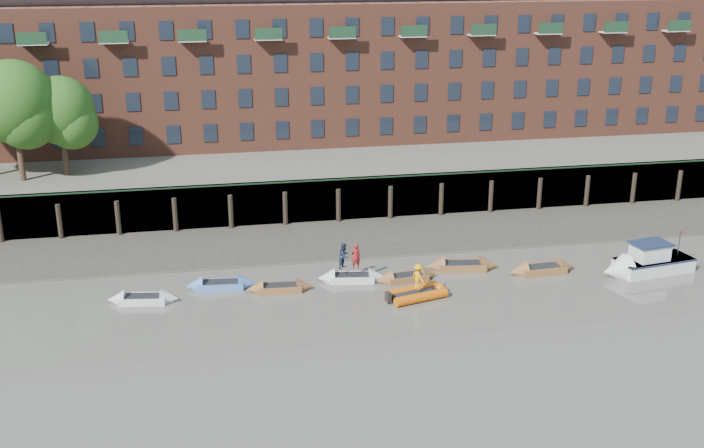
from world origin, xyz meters
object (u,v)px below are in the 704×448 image
object	(u,v)px
rowboat_2	(280,288)
rowboat_4	(407,277)
rowboat_1	(221,285)
person_rower_a	(356,256)
rowboat_0	(143,299)
motor_launch	(640,264)
person_rib_crew	(418,277)
rib_tender	(418,293)
rowboat_6	(542,269)
person_rower_b	(344,256)
rowboat_3	(352,278)
rowboat_5	(462,266)

from	to	relation	value
rowboat_2	rowboat_4	world-z (taller)	same
rowboat_1	person_rower_a	world-z (taller)	person_rower_a
rowboat_0	motor_launch	xyz separation A→B (m)	(30.83, -1.38, 0.44)
person_rib_crew	rowboat_0	bearing A→B (deg)	59.81
rowboat_2	rib_tender	bearing A→B (deg)	-13.98
rowboat_2	rowboat_4	xyz separation A→B (m)	(7.94, 0.15, 0.00)
rowboat_0	rib_tender	distance (m)	16.18
rowboat_0	rowboat_4	distance (m)	15.98
rowboat_2	person_rower_a	xyz separation A→B (m)	(4.79, 0.64, 1.46)
rowboat_4	rowboat_6	bearing A→B (deg)	-9.59
rowboat_4	person_rib_crew	distance (m)	3.04
rowboat_4	person_rib_crew	xyz separation A→B (m)	(-0.04, -2.80, 1.19)
rowboat_6	person_rower_b	world-z (taller)	person_rower_b
rowboat_1	person_rower_b	size ratio (longest dim) A/B	2.67
rowboat_0	rib_tender	bearing A→B (deg)	-0.29
rowboat_3	rowboat_6	size ratio (longest dim) A/B	0.95
person_rower_a	rowboat_2	bearing A→B (deg)	1.85
rowboat_4	person_rower_b	bearing A→B (deg)	161.78
rowboat_0	rowboat_5	xyz separation A→B (m)	(19.94, 1.43, 0.03)
rowboat_0	rowboat_3	distance (m)	12.64
rib_tender	person_rower_a	distance (m)	4.68
rowboat_5	rowboat_2	bearing A→B (deg)	-165.38
rowboat_1	person_rib_crew	size ratio (longest dim) A/B	2.74
rowboat_0	motor_launch	distance (m)	30.86
person_rower_b	person_rib_crew	world-z (taller)	person_rower_b
rowboat_1	motor_launch	bearing A→B (deg)	-1.03
rowboat_1	person_rower_b	world-z (taller)	person_rower_b
person_rib_crew	rowboat_6	bearing A→B (deg)	-96.07
rowboat_2	motor_launch	size ratio (longest dim) A/B	0.63
rowboat_1	rowboat_6	size ratio (longest dim) A/B	0.94
rowboat_0	rowboat_4	xyz separation A→B (m)	(15.98, 0.31, -0.01)
rowboat_6	person_rib_crew	world-z (taller)	person_rib_crew
rowboat_2	rowboat_6	world-z (taller)	rowboat_6
rowboat_0	rowboat_1	distance (m)	4.72
rowboat_3	rowboat_6	world-z (taller)	rowboat_6
motor_launch	person_rower_b	distance (m)	18.86
motor_launch	person_rib_crew	xyz separation A→B (m)	(-14.89, -1.10, 0.74)
rowboat_2	rowboat_5	distance (m)	11.97
rowboat_0	rowboat_5	bearing A→B (deg)	12.16
rowboat_0	person_rower_b	bearing A→B (deg)	13.04
rowboat_2	rowboat_4	size ratio (longest dim) A/B	0.99
rib_tender	rowboat_6	bearing A→B (deg)	-0.72
rowboat_3	rowboat_4	world-z (taller)	rowboat_3
rowboat_0	rowboat_3	size ratio (longest dim) A/B	0.97
rowboat_2	person_rib_crew	xyz separation A→B (m)	(7.90, -2.64, 1.19)
rowboat_2	rowboat_5	xyz separation A→B (m)	(11.91, 1.27, 0.03)
rowboat_2	person_rib_crew	world-z (taller)	person_rib_crew
rowboat_0	rowboat_2	world-z (taller)	rowboat_0
rowboat_4	rowboat_5	xyz separation A→B (m)	(3.97, 1.12, 0.03)
motor_launch	person_rower_b	size ratio (longest dim) A/B	3.97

